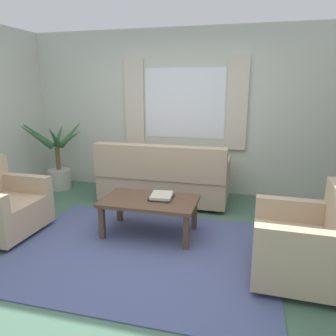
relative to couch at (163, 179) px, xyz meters
The scene contains 9 objects.
ground_plane 1.59m from the couch, 83.70° to the right, with size 6.24×6.24×0.00m, color #476B56.
wall_back 1.19m from the couch, 76.80° to the left, with size 5.32×0.12×2.60m, color beige.
window_with_curtains 1.27m from the couch, 75.15° to the left, with size 1.98×0.07×1.40m.
area_rug 1.59m from the couch, 83.70° to the right, with size 2.77×2.07×0.01m, color #4C5684.
couch is the anchor object (origin of this frame).
armchair_right 2.40m from the couch, 42.58° to the right, with size 0.84×0.86×0.88m.
coffee_table 1.11m from the couch, 83.32° to the right, with size 1.10×0.64×0.44m.
book_stack_on_table 1.06m from the couch, 76.08° to the right, with size 0.28×0.32×0.05m.
potted_plant 1.94m from the couch, behind, with size 1.10×1.11×1.21m.
Camera 1 is at (1.04, -2.91, 1.72)m, focal length 34.20 mm.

